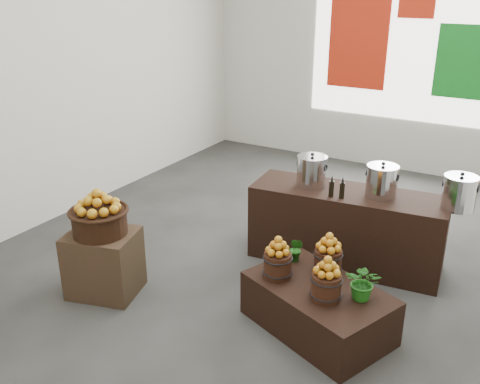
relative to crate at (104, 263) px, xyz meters
The scene contains 22 objects.
ground 1.92m from the crate, 48.70° to the left, with size 7.00×7.00×0.00m, color #3D3D3A.
back_wall 5.35m from the crate, 75.76° to the left, with size 6.00×0.04×4.00m, color beige.
back_opening 5.41m from the crate, 72.46° to the left, with size 3.20×0.02×2.40m, color white.
deco_red_left 5.19m from the crate, 82.44° to the left, with size 0.90×0.04×1.40m, color red.
deco_green_right 5.52m from the crate, 66.28° to the left, with size 0.70×0.04×1.00m, color #12731E.
crate is the anchor object (origin of this frame).
wicker_basket 0.42m from the crate, ahead, with size 0.49×0.49×0.22m, color black.
apples_in_basket 0.63m from the crate, ahead, with size 0.38×0.38×0.21m, color #900409, non-canonical shape.
display_table 2.01m from the crate, 13.78° to the left, with size 1.18×0.73×0.41m, color black.
apple_bucket_front_left 1.66m from the crate, 15.88° to the left, with size 0.24×0.24×0.22m, color #361C0E.
apples_in_bucket_front_left 1.69m from the crate, 15.88° to the left, with size 0.18×0.18×0.16m, color #900409, non-canonical shape.
apple_bucket_front_right 2.10m from the crate, ahead, with size 0.24×0.24×0.22m, color #361C0E.
apples_in_bucket_front_right 2.13m from the crate, ahead, with size 0.18×0.18×0.16m, color #900409, non-canonical shape.
apple_bucket_rear 2.07m from the crate, 20.67° to the left, with size 0.24×0.24×0.22m, color #361C0E.
apples_in_bucket_rear 2.09m from the crate, 20.67° to the left, with size 0.18×0.18×0.16m, color #900409, non-canonical shape.
herb_garnish_right 2.38m from the crate, 11.86° to the left, with size 0.27×0.24×0.30m, color #175812.
herb_garnish_left 1.79m from the crate, 25.57° to the left, with size 0.13×0.11×0.24m, color #175812.
counter 2.43m from the crate, 44.27° to the left, with size 1.94×0.62×0.79m, color black.
stock_pot_left 2.23m from the crate, 50.86° to the left, with size 0.30×0.30×0.30m, color silver.
stock_pot_center 2.75m from the crate, 40.19° to the left, with size 0.30×0.30×0.30m, color silver.
stock_pot_right 3.35m from the crate, 33.29° to the left, with size 0.30×0.30×0.30m, color silver.
oil_cruets 2.39m from the crate, 40.50° to the left, with size 0.14×0.05×0.22m, color black, non-canonical shape.
Camera 1 is at (2.07, -4.55, 2.78)m, focal length 40.00 mm.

